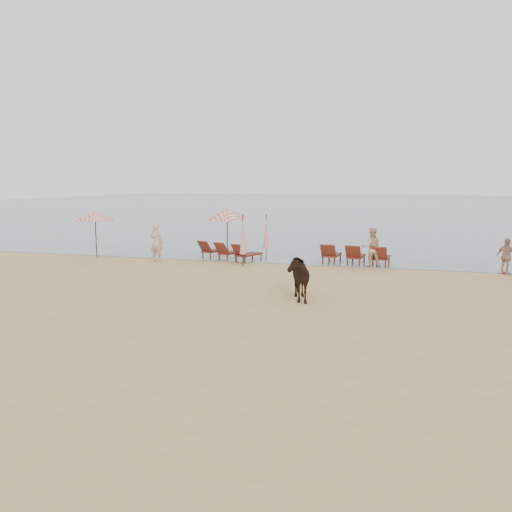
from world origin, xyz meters
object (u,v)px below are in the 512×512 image
Objects in this scene: lounger_cluster_left at (228,251)px; umbrella_open_left_a at (95,216)px; umbrella_open_left_b at (227,214)px; cow at (296,276)px; lounger_cluster_right at (355,255)px; umbrella_closed_left at (243,235)px; umbrella_closed_right at (266,232)px; beachgoer_left at (157,242)px; beachgoer_right_a at (372,248)px; beachgoer_right_b at (507,257)px.

lounger_cluster_left is 1.41× the size of umbrella_open_left_a.
umbrella_open_left_b is 1.42× the size of cow.
umbrella_closed_left is (-4.90, -1.92, 1.01)m from lounger_cluster_right.
beachgoer_left is at bearing -158.22° from umbrella_closed_right.
lounger_cluster_left is 2.34m from umbrella_closed_left.
umbrella_open_left_b is 1.09× the size of umbrella_closed_left.
beachgoer_right_a is at bearing 53.91° from cow.
umbrella_closed_left is 1.30× the size of cow.
umbrella_open_left_b is at bearing 8.60° from umbrella_open_left_a.
umbrella_open_left_b reaches higher than beachgoer_right_b.
beachgoer_right_a is (2.08, 7.18, 0.12)m from cow.
umbrella_closed_right is at bearing 78.29° from umbrella_closed_left.
umbrella_open_left_b is at bearing 102.25° from cow.
beachgoer_right_a reaches higher than lounger_cluster_left.
lounger_cluster_right is 2.08× the size of beachgoer_right_b.
lounger_cluster_left is 1.47× the size of umbrella_closed_right.
umbrella_closed_left is 1.57× the size of beachgoer_right_b.
lounger_cluster_left is 1.04× the size of lounger_cluster_right.
beachgoer_left is at bearing 175.23° from umbrella_closed_left.
beachgoer_left is (-4.50, 0.37, -0.53)m from umbrella_closed_left.
beachgoer_right_b is (7.58, 6.77, -0.02)m from cow.
lounger_cluster_right is 1.72× the size of cow.
umbrella_closed_right is 8.73m from cow.
cow is 1.21× the size of beachgoer_right_b.
umbrella_open_left_a is 1.25× the size of beachgoer_left.
umbrella_open_left_a reaches higher than beachgoer_right_b.
beachgoer_left reaches higher than beachgoer_right_b.
beachgoer_left reaches higher than cow.
umbrella_open_left_b reaches higher than beachgoer_right_a.
beachgoer_left is at bearing -164.60° from lounger_cluster_right.
lounger_cluster_right is 1.70× the size of beachgoer_left.
umbrella_closed_right is at bearing 37.13° from beachgoer_right_b.
umbrella_open_left_a is 6.82m from umbrella_open_left_b.
umbrella_closed_left is at bearing 3.20° from beachgoer_right_a.
lounger_cluster_left is at bearing -49.81° from umbrella_open_left_b.
lounger_cluster_right is (6.16, 0.23, 0.02)m from lounger_cluster_left.
umbrella_closed_right is 1.22× the size of cow.
beachgoer_right_b is at bearing -2.76° from umbrella_open_left_a.
umbrella_open_left_b is 3.78m from beachgoer_left.
lounger_cluster_left is at bearing -13.09° from beachgoer_right_a.
lounger_cluster_right is at bearing -45.39° from beachgoer_right_a.
beachgoer_left is (-2.97, -1.93, -1.32)m from umbrella_open_left_b.
umbrella_closed_right reaches higher than beachgoer_right_b.
umbrella_closed_left is 1.28× the size of beachgoer_left.
umbrella_closed_left is 1.33× the size of beachgoer_right_a.
beachgoer_right_a reaches higher than lounger_cluster_right.
lounger_cluster_left is 1.94m from umbrella_open_left_b.
umbrella_open_left_b is 12.83m from beachgoer_right_b.
umbrella_open_left_b is 2.20m from umbrella_closed_right.
lounger_cluster_right is 1.01m from beachgoer_right_a.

